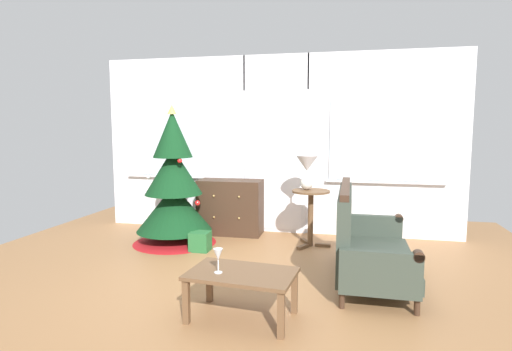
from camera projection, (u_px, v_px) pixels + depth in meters
ground_plane at (239, 281)px, 4.12m from camera, size 6.76×6.76×0.00m
back_wall_with_door at (276, 144)px, 6.00m from camera, size 5.20×0.14×2.55m
christmas_tree at (174, 191)px, 5.44m from camera, size 1.09×1.09×1.81m
dresser_cabinet at (230, 207)px, 5.95m from camera, size 0.91×0.46×0.78m
settee_sofa at (364, 244)px, 4.11m from camera, size 0.73×1.52×0.96m
side_table at (311, 207)px, 5.30m from camera, size 0.50×0.48×0.73m
table_lamp at (307, 168)px, 5.30m from camera, size 0.28×0.28×0.44m
coffee_table at (242, 279)px, 3.30m from camera, size 0.88×0.60×0.38m
wine_glass at (218, 255)px, 3.25m from camera, size 0.08×0.08×0.20m
gift_box at (200, 241)px, 5.14m from camera, size 0.24×0.21×0.24m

